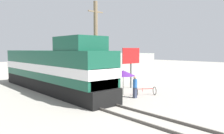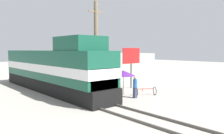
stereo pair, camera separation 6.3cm
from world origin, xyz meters
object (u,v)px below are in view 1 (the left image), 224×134
billboard_sign (131,58)px  person_bystander (135,86)px  utility_pole (96,44)px  bicycle (146,91)px  vendor_umbrella (123,73)px  locomotive (53,69)px

billboard_sign → person_bystander: size_ratio=2.29×
utility_pole → bicycle: 7.34m
vendor_umbrella → person_bystander: (-0.16, -1.50, -0.91)m
locomotive → vendor_umbrella: bearing=-55.6°
locomotive → vendor_umbrella: locomotive is taller
locomotive → person_bystander: bearing=-62.8°
person_bystander → billboard_sign: bearing=47.2°
locomotive → person_bystander: size_ratio=9.44×
utility_pole → vendor_umbrella: utility_pole is taller
billboard_sign → person_bystander: billboard_sign is taller
vendor_umbrella → person_bystander: bearing=-96.2°
locomotive → billboard_sign: bearing=-27.9°
vendor_umbrella → billboard_sign: (2.96, 1.87, 1.15)m
utility_pole → vendor_umbrella: bearing=-98.5°
vendor_umbrella → billboard_sign: 3.69m
locomotive → bicycle: 8.59m
locomotive → billboard_sign: (6.66, -3.52, 0.96)m
utility_pole → vendor_umbrella: 5.37m
person_bystander → bicycle: bearing=3.1°
locomotive → vendor_umbrella: size_ratio=7.90×
locomotive → billboard_sign: locomotive is taller
vendor_umbrella → billboard_sign: bearing=32.4°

